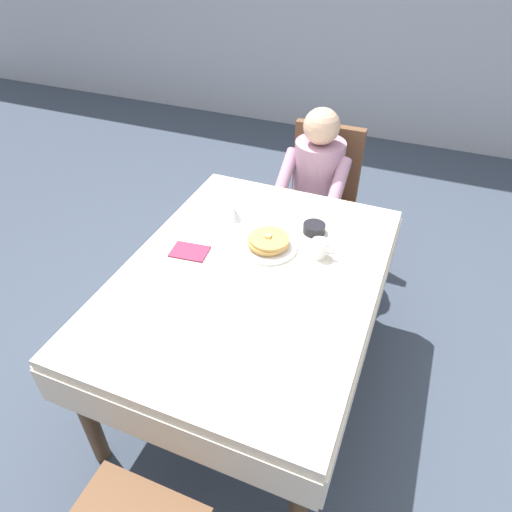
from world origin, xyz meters
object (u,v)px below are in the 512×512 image
at_px(chair_diner, 321,189).
at_px(diner_person, 316,182).
at_px(bowl_butter, 314,228).
at_px(fork_left_of_plate, 230,240).
at_px(spoon_near_edge, 252,289).
at_px(knife_right_of_plate, 305,259).
at_px(dining_table_main, 250,287).
at_px(breakfast_stack, 268,241).
at_px(cup_coffee, 320,248).
at_px(syrup_pitcher, 234,214).
at_px(plate_breakfast, 268,246).

distance_m(chair_diner, diner_person, 0.21).
relative_size(bowl_butter, fork_left_of_plate, 0.61).
xyz_separation_m(chair_diner, spoon_near_edge, (0.04, -1.27, 0.21)).
bearing_deg(knife_right_of_plate, dining_table_main, 133.61).
bearing_deg(breakfast_stack, spoon_near_edge, -82.04).
distance_m(cup_coffee, syrup_pitcher, 0.50).
xyz_separation_m(diner_person, bowl_butter, (0.16, -0.61, 0.09)).
distance_m(breakfast_stack, spoon_near_edge, 0.30).
distance_m(diner_person, cup_coffee, 0.83).
distance_m(breakfast_stack, cup_coffee, 0.24).
bearing_deg(spoon_near_edge, diner_person, 77.55).
distance_m(diner_person, fork_left_of_plate, 0.86).
distance_m(bowl_butter, syrup_pitcher, 0.41).
relative_size(plate_breakfast, fork_left_of_plate, 1.56).
bearing_deg(fork_left_of_plate, spoon_near_edge, -143.45).
height_order(breakfast_stack, syrup_pitcher, syrup_pitcher).
bearing_deg(cup_coffee, breakfast_stack, -172.16).
bearing_deg(fork_left_of_plate, cup_coffee, -86.85).
relative_size(breakfast_stack, spoon_near_edge, 1.31).
height_order(breakfast_stack, spoon_near_edge, breakfast_stack).
height_order(knife_right_of_plate, spoon_near_edge, same).
relative_size(breakfast_stack, cup_coffee, 1.74).
bearing_deg(diner_person, chair_diner, -90.00).
distance_m(cup_coffee, bowl_butter, 0.19).
distance_m(plate_breakfast, spoon_near_edge, 0.30).
relative_size(chair_diner, cup_coffee, 8.23).
xyz_separation_m(syrup_pitcher, fork_left_of_plate, (0.05, -0.17, -0.04)).
bearing_deg(chair_diner, breakfast_stack, 89.96).
height_order(dining_table_main, bowl_butter, bowl_butter).
relative_size(plate_breakfast, cup_coffee, 2.48).
height_order(cup_coffee, bowl_butter, cup_coffee).
bearing_deg(dining_table_main, spoon_near_edge, -62.18).
distance_m(fork_left_of_plate, spoon_near_edge, 0.37).
bearing_deg(plate_breakfast, diner_person, 89.74).
bearing_deg(breakfast_stack, bowl_butter, 51.72).
relative_size(chair_diner, fork_left_of_plate, 5.17).
relative_size(breakfast_stack, fork_left_of_plate, 1.09).
distance_m(syrup_pitcher, fork_left_of_plate, 0.18).
bearing_deg(knife_right_of_plate, plate_breakfast, 85.32).
relative_size(diner_person, fork_left_of_plate, 6.22).
relative_size(dining_table_main, bowl_butter, 13.85).
height_order(diner_person, spoon_near_edge, diner_person).
xyz_separation_m(syrup_pitcher, spoon_near_edge, (0.29, -0.45, -0.04)).
height_order(chair_diner, plate_breakfast, chair_diner).
distance_m(dining_table_main, bowl_butter, 0.45).
distance_m(breakfast_stack, syrup_pitcher, 0.29).
bearing_deg(dining_table_main, diner_person, 89.32).
bearing_deg(dining_table_main, syrup_pitcher, 123.57).
xyz_separation_m(diner_person, knife_right_of_plate, (0.19, -0.83, 0.07)).
xyz_separation_m(breakfast_stack, fork_left_of_plate, (-0.19, -0.02, -0.04)).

